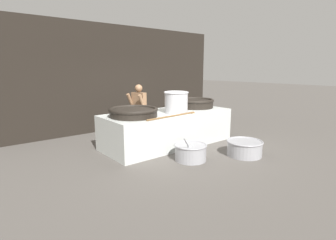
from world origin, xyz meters
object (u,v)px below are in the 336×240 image
prep_bowl_vegetables (191,151)px  prep_bowl_meat (244,147)px  giant_wok_far (195,103)px  stock_pot (176,102)px  cook (139,109)px  giant_wok_near (134,112)px

prep_bowl_vegetables → prep_bowl_meat: bearing=-25.1°
giant_wok_far → stock_pot: (-1.07, -0.38, 0.15)m
stock_pot → cook: (-0.32, 1.32, -0.33)m
stock_pot → giant_wok_far: bearing=19.5°
stock_pot → cook: 1.40m
giant_wok_near → prep_bowl_vegetables: giant_wok_near is taller
cook → giant_wok_far: bearing=133.4°
stock_pot → cook: size_ratio=0.41×
stock_pot → prep_bowl_vegetables: stock_pot is taller
giant_wok_far → prep_bowl_vegetables: size_ratio=1.28×
cook → prep_bowl_vegetables: bearing=73.4°
giant_wok_near → giant_wok_far: 2.24m
giant_wok_far → prep_bowl_meat: giant_wok_far is taller
stock_pot → prep_bowl_vegetables: 1.54m
giant_wok_far → prep_bowl_meat: size_ratio=1.32×
giant_wok_far → cook: 1.68m
prep_bowl_meat → giant_wok_far: bearing=80.7°
cook → prep_bowl_vegetables: size_ratio=1.81×
giant_wok_far → stock_pot: size_ratio=1.74×
cook → stock_pot: bearing=91.1°
stock_pot → prep_bowl_meat: size_ratio=0.76×
giant_wok_near → stock_pot: size_ratio=1.84×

